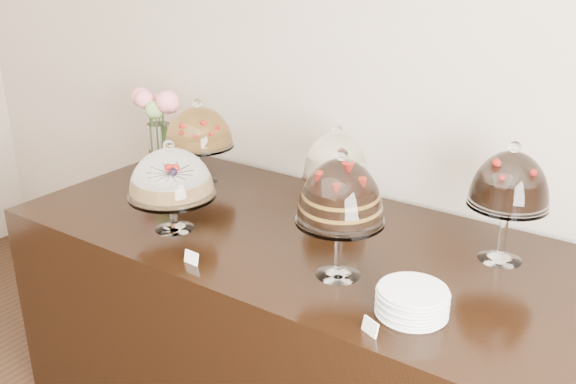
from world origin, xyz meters
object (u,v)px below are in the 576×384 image
Objects in this scene: cake_stand_cheesecake at (336,160)px; flower_vase at (158,115)px; cake_stand_choco_layer at (341,196)px; cake_stand_dark_choco at (510,184)px; cake_stand_sugar_sponge at (171,177)px; display_counter at (295,334)px; cake_stand_fruit_tart at (199,130)px; plate_stack at (412,302)px.

flower_vase reaches higher than cake_stand_cheesecake.
cake_stand_choco_layer is 0.58m from cake_stand_dark_choco.
cake_stand_dark_choco reaches higher than cake_stand_sugar_sponge.
display_counter is at bearing -16.10° from flower_vase.
cake_stand_choco_layer is 0.54m from cake_stand_cheesecake.
cake_stand_cheesecake is at bearing 122.18° from cake_stand_choco_layer.
cake_stand_choco_layer is at bearing -22.62° from cake_stand_fruit_tart.
flower_vase is at bearing 138.71° from cake_stand_sugar_sponge.
plate_stack is (-0.10, -0.50, -0.23)m from cake_stand_dark_choco.
cake_stand_sugar_sponge reaches higher than display_counter.
cake_stand_fruit_tart is 1.83× the size of plate_stack.
cake_stand_dark_choco is at bearing 78.21° from plate_stack.
cake_stand_choco_layer reaches higher than display_counter.
flower_vase is at bearing 167.40° from cake_stand_fruit_tart.
cake_stand_dark_choco reaches higher than flower_vase.
cake_stand_fruit_tart reaches higher than plate_stack.
cake_stand_dark_choco is (0.70, 0.22, 0.73)m from display_counter.
cake_stand_choco_layer is 1.04m from cake_stand_fruit_tart.
display_counter is at bearing 155.48° from plate_stack.
flower_vase is (-0.99, 0.29, 0.69)m from display_counter.
cake_stand_sugar_sponge is 0.92× the size of cake_stand_fruit_tart.
plate_stack is (1.59, -0.56, -0.20)m from flower_vase.
flower_vase is at bearing 178.87° from cake_stand_cheesecake.
display_counter is 5.84× the size of flower_vase.
cake_stand_choco_layer reaches higher than plate_stack.
cake_stand_sugar_sponge is 0.52m from cake_stand_fruit_tart.
cake_stand_cheesecake is 0.85× the size of cake_stand_dark_choco.
cake_stand_cheesecake is at bearing -1.13° from flower_vase.
cake_stand_dark_choco is 1.12× the size of cake_stand_fruit_tart.
plate_stack reaches higher than display_counter.
cake_stand_cheesecake is at bearing 87.67° from display_counter.
display_counter is 0.81m from cake_stand_sugar_sponge.
cake_stand_fruit_tart reaches higher than cake_stand_cheesecake.
display_counter is 10.56× the size of plate_stack.
cake_stand_cheesecake is 0.96× the size of flower_vase.
cake_stand_choco_layer reaches higher than cake_stand_fruit_tart.
cake_stand_sugar_sponge is 0.93× the size of flower_vase.
cake_stand_dark_choco is (0.69, -0.04, 0.06)m from cake_stand_cheesecake.
cake_stand_sugar_sponge is 0.83× the size of cake_stand_dark_choco.
cake_stand_sugar_sponge is at bearing -149.94° from display_counter.
cake_stand_fruit_tart is (-1.37, -0.01, -0.04)m from cake_stand_dark_choco.
display_counter is at bearing -17.76° from cake_stand_fruit_tart.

